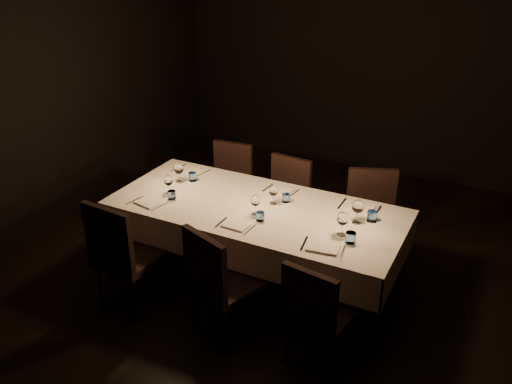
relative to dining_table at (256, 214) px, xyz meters
The scene contains 14 objects.
room 0.81m from the dining_table, ahead, with size 5.01×6.01×3.01m.
dining_table is the anchor object (origin of this frame).
chair_near_left 1.16m from the dining_table, 133.92° to the right, with size 0.51×0.51×0.99m.
place_setting_near_left 0.85m from the dining_table, 164.95° to the right, with size 0.32×0.40×0.17m.
chair_near_center 0.80m from the dining_table, 84.79° to the right, with size 0.58×0.58×0.95m.
place_setting_near_center 0.27m from the dining_table, 74.13° to the right, with size 0.31×0.40×0.17m.
chair_near_right 1.16m from the dining_table, 41.77° to the right, with size 0.48×0.48×0.87m.
place_setting_near_right 0.85m from the dining_table, 14.98° to the right, with size 0.37×0.42×0.20m.
chair_far_left 1.15m from the dining_table, 131.42° to the left, with size 0.47×0.47×0.89m.
place_setting_far_left 0.90m from the dining_table, 165.83° to the left, with size 0.35×0.41×0.19m.
chair_far_center 0.77m from the dining_table, 93.98° to the left, with size 0.47×0.47×0.90m.
place_setting_far_center 0.28m from the dining_table, 62.87° to the left, with size 0.31×0.39×0.17m.
chair_far_right 1.12m from the dining_table, 42.65° to the left, with size 0.58×0.58×0.94m.
place_setting_far_right 0.90m from the dining_table, 14.21° to the left, with size 0.36×0.42×0.20m.
Camera 1 is at (1.87, -3.66, 2.89)m, focal length 38.00 mm.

